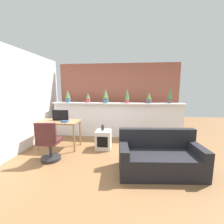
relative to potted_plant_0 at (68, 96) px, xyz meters
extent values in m
plane|color=brown|center=(1.63, -1.94, -1.36)|extent=(12.00, 12.00, 0.00)
cube|color=white|center=(1.63, 0.06, -0.80)|extent=(4.26, 0.16, 1.12)
cube|color=white|center=(1.63, 0.02, -0.22)|extent=(4.26, 0.32, 0.04)
cube|color=#9E5442|center=(1.63, 0.66, -0.11)|extent=(4.26, 0.10, 2.50)
cube|color=white|center=(-0.75, -1.54, -0.06)|extent=(0.12, 4.40, 2.60)
cylinder|color=#386B84|center=(0.00, 0.00, -0.12)|extent=(0.17, 0.17, 0.15)
cone|color=#669E4C|center=(0.00, 0.00, 0.08)|extent=(0.15, 0.15, 0.27)
cylinder|color=#B7474C|center=(0.69, 0.01, -0.13)|extent=(0.14, 0.14, 0.14)
cone|color=#669E4C|center=(0.69, 0.01, 0.03)|extent=(0.12, 0.12, 0.18)
cylinder|color=#386B84|center=(1.28, 0.02, -0.14)|extent=(0.18, 0.18, 0.12)
sphere|color=#669E4C|center=(1.28, 0.02, -0.03)|extent=(0.15, 0.15, 0.15)
cone|color=#669E4C|center=(1.28, 0.02, 0.13)|extent=(0.13, 0.13, 0.26)
cylinder|color=#B7474C|center=(1.97, 0.02, -0.14)|extent=(0.13, 0.13, 0.11)
sphere|color=#4C9347|center=(1.97, 0.02, -0.05)|extent=(0.13, 0.13, 0.13)
cone|color=#4C9347|center=(1.97, 0.02, 0.12)|extent=(0.11, 0.11, 0.30)
cylinder|color=#4C4C51|center=(2.67, 0.06, -0.14)|extent=(0.18, 0.18, 0.12)
cone|color=#669E4C|center=(2.67, 0.06, 0.03)|extent=(0.14, 0.14, 0.20)
cylinder|color=#4C4C51|center=(3.31, 0.04, -0.13)|extent=(0.11, 0.11, 0.14)
sphere|color=#3D843D|center=(3.31, 0.04, -0.03)|extent=(0.11, 0.11, 0.11)
cone|color=#3D843D|center=(3.31, 0.04, 0.16)|extent=(0.09, 0.09, 0.33)
cylinder|color=#99754C|center=(-0.35, -1.30, -1.00)|extent=(0.04, 0.04, 0.71)
cylinder|color=#99754C|center=(0.65, -1.30, -1.00)|extent=(0.04, 0.04, 0.71)
cylinder|color=#99754C|center=(-0.35, -0.80, -1.00)|extent=(0.04, 0.04, 0.71)
cylinder|color=#99754C|center=(0.65, -0.80, -1.00)|extent=(0.04, 0.04, 0.71)
cube|color=#99754C|center=(0.15, -1.05, -0.63)|extent=(1.10, 0.60, 0.04)
cube|color=black|center=(0.16, -0.97, -0.46)|extent=(0.45, 0.04, 0.29)
cylinder|color=#262628|center=(0.27, -1.79, -1.32)|extent=(0.44, 0.44, 0.07)
cylinder|color=#333333|center=(0.27, -1.79, -1.12)|extent=(0.06, 0.06, 0.34)
cube|color=#4C2323|center=(0.27, -1.79, -0.91)|extent=(0.44, 0.44, 0.08)
cube|color=#4C2323|center=(0.29, -1.98, -0.66)|extent=(0.45, 0.12, 0.42)
cube|color=silver|center=(1.36, -0.99, -1.11)|extent=(0.40, 0.40, 0.50)
cube|color=black|center=(1.36, -1.18, -1.11)|extent=(0.28, 0.04, 0.28)
cylinder|color=#2D2D33|center=(1.34, -0.97, -0.78)|extent=(0.08, 0.08, 0.15)
cube|color=#2D4C8C|center=(0.37, -1.17, -0.59)|extent=(0.16, 0.13, 0.04)
cube|color=black|center=(2.64, -2.06, -1.16)|extent=(1.62, 0.89, 0.40)
cube|color=black|center=(2.61, -1.76, -0.76)|extent=(1.57, 0.29, 0.40)
cube|color=black|center=(1.94, -2.12, -0.88)|extent=(0.22, 0.77, 0.16)
cube|color=black|center=(3.34, -2.00, -0.88)|extent=(0.22, 0.77, 0.16)
camera|label=1|loc=(2.01, -4.88, 0.27)|focal=24.26mm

